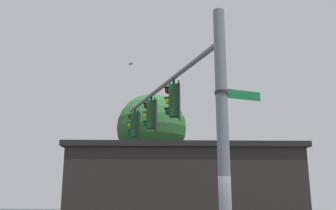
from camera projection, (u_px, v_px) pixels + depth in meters
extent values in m
cylinder|color=slate|center=(223.00, 140.00, 8.53)|extent=(0.29, 0.29, 6.65)
cylinder|color=slate|center=(162.00, 86.00, 12.86)|extent=(7.41, 3.96, 0.15)
cylinder|color=black|center=(174.00, 82.00, 11.85)|extent=(0.08, 0.08, 0.18)
cube|color=#194723|center=(174.00, 101.00, 11.70)|extent=(0.36, 0.30, 1.05)
sphere|color=#590F0F|center=(168.00, 90.00, 11.81)|extent=(0.22, 0.22, 0.22)
cube|color=#194723|center=(167.00, 87.00, 11.83)|extent=(0.24, 0.20, 0.03)
sphere|color=yellow|center=(168.00, 101.00, 11.73)|extent=(0.22, 0.22, 0.22)
cube|color=#194723|center=(167.00, 98.00, 11.75)|extent=(0.24, 0.20, 0.03)
sphere|color=#0F4C19|center=(168.00, 112.00, 11.64)|extent=(0.22, 0.22, 0.22)
cube|color=#194723|center=(167.00, 109.00, 11.67)|extent=(0.24, 0.20, 0.03)
cube|color=black|center=(179.00, 101.00, 11.69)|extent=(0.54, 0.03, 1.22)
cylinder|color=black|center=(151.00, 99.00, 13.94)|extent=(0.08, 0.08, 0.18)
cube|color=#194723|center=(151.00, 115.00, 13.79)|extent=(0.36, 0.30, 1.05)
sphere|color=#590F0F|center=(146.00, 106.00, 13.90)|extent=(0.22, 0.22, 0.22)
cube|color=#194723|center=(146.00, 103.00, 13.92)|extent=(0.24, 0.20, 0.03)
sphere|color=yellow|center=(146.00, 115.00, 13.81)|extent=(0.22, 0.22, 0.22)
cube|color=#194723|center=(146.00, 112.00, 13.84)|extent=(0.24, 0.20, 0.03)
sphere|color=#0F4C19|center=(146.00, 124.00, 13.73)|extent=(0.22, 0.22, 0.22)
cube|color=#194723|center=(146.00, 121.00, 13.76)|extent=(0.24, 0.20, 0.03)
cube|color=black|center=(156.00, 115.00, 13.77)|extent=(0.54, 0.03, 1.22)
cylinder|color=black|center=(135.00, 111.00, 16.02)|extent=(0.08, 0.08, 0.18)
cube|color=#194723|center=(135.00, 125.00, 15.88)|extent=(0.36, 0.30, 1.05)
sphere|color=#590F0F|center=(130.00, 117.00, 15.98)|extent=(0.22, 0.22, 0.22)
cube|color=#194723|center=(130.00, 115.00, 16.01)|extent=(0.24, 0.20, 0.03)
sphere|color=yellow|center=(130.00, 125.00, 15.90)|extent=(0.22, 0.22, 0.22)
cube|color=#194723|center=(130.00, 123.00, 15.93)|extent=(0.24, 0.20, 0.03)
sphere|color=#0F4C19|center=(130.00, 133.00, 15.82)|extent=(0.22, 0.22, 0.22)
cube|color=#194723|center=(130.00, 131.00, 15.85)|extent=(0.24, 0.20, 0.03)
cube|color=black|center=(138.00, 125.00, 15.86)|extent=(0.54, 0.03, 1.22)
cube|color=#147238|center=(244.00, 95.00, 9.02)|extent=(0.46, 0.84, 0.22)
cube|color=white|center=(244.00, 95.00, 9.02)|extent=(0.44, 0.83, 0.04)
cylinder|color=#262626|center=(221.00, 93.00, 8.80)|extent=(0.33, 0.33, 0.08)
ellipsoid|color=gray|center=(131.00, 64.00, 16.39)|extent=(0.19, 0.19, 0.06)
cube|color=gray|center=(131.00, 64.00, 16.41)|extent=(0.19, 0.19, 0.09)
cube|color=gray|center=(131.00, 63.00, 16.38)|extent=(0.20, 0.20, 0.05)
cube|color=#282321|center=(183.00, 191.00, 21.60)|extent=(8.53, 13.33, 4.46)
cube|color=#193F1E|center=(179.00, 188.00, 25.25)|extent=(2.62, 11.25, 0.30)
cube|color=black|center=(182.00, 151.00, 22.16)|extent=(8.88, 13.86, 0.30)
cylinder|color=#4C3823|center=(151.00, 192.00, 20.64)|extent=(0.37, 0.37, 4.40)
sphere|color=#28602D|center=(152.00, 128.00, 21.48)|extent=(4.06, 4.06, 4.06)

